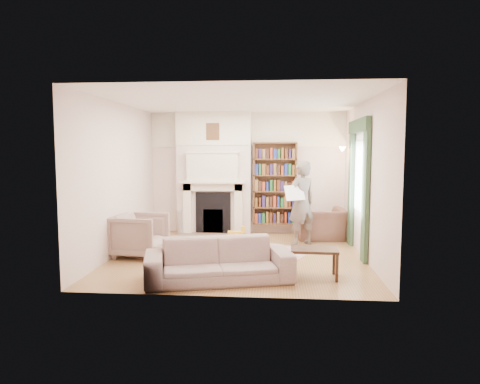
# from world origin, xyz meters

# --- Properties ---
(floor) EXTENTS (4.50, 4.50, 0.00)m
(floor) POSITION_xyz_m (0.00, 0.00, 0.00)
(floor) COLOR brown
(floor) RESTS_ON ground
(ceiling) EXTENTS (4.50, 4.50, 0.00)m
(ceiling) POSITION_xyz_m (0.00, 0.00, 2.80)
(ceiling) COLOR white
(ceiling) RESTS_ON wall_back
(wall_back) EXTENTS (4.50, 0.00, 4.50)m
(wall_back) POSITION_xyz_m (0.00, 2.25, 1.40)
(wall_back) COLOR silver
(wall_back) RESTS_ON floor
(wall_front) EXTENTS (4.50, 0.00, 4.50)m
(wall_front) POSITION_xyz_m (0.00, -2.25, 1.40)
(wall_front) COLOR silver
(wall_front) RESTS_ON floor
(wall_left) EXTENTS (0.00, 4.50, 4.50)m
(wall_left) POSITION_xyz_m (-2.25, 0.00, 1.40)
(wall_left) COLOR silver
(wall_left) RESTS_ON floor
(wall_right) EXTENTS (0.00, 4.50, 4.50)m
(wall_right) POSITION_xyz_m (2.25, 0.00, 1.40)
(wall_right) COLOR silver
(wall_right) RESTS_ON floor
(fireplace) EXTENTS (1.70, 0.58, 2.80)m
(fireplace) POSITION_xyz_m (-0.75, 2.05, 1.39)
(fireplace) COLOR silver
(fireplace) RESTS_ON floor
(bookcase) EXTENTS (1.00, 0.24, 1.85)m
(bookcase) POSITION_xyz_m (0.65, 2.12, 1.18)
(bookcase) COLOR brown
(bookcase) RESTS_ON floor
(window) EXTENTS (0.02, 0.90, 1.30)m
(window) POSITION_xyz_m (2.23, 0.40, 1.45)
(window) COLOR silver
(window) RESTS_ON wall_right
(curtain_left) EXTENTS (0.07, 0.32, 2.40)m
(curtain_left) POSITION_xyz_m (2.20, -0.30, 1.20)
(curtain_left) COLOR #2F472D
(curtain_left) RESTS_ON floor
(curtain_right) EXTENTS (0.07, 0.32, 2.40)m
(curtain_right) POSITION_xyz_m (2.20, 1.10, 1.20)
(curtain_right) COLOR #2F472D
(curtain_right) RESTS_ON floor
(pelmet) EXTENTS (0.09, 1.70, 0.24)m
(pelmet) POSITION_xyz_m (2.19, 0.40, 2.38)
(pelmet) COLOR #2F472D
(pelmet) RESTS_ON wall_right
(wall_sconce) EXTENTS (0.20, 0.24, 0.24)m
(wall_sconce) POSITION_xyz_m (2.03, 1.50, 1.90)
(wall_sconce) COLOR gold
(wall_sconce) RESTS_ON wall_right
(rug) EXTENTS (3.52, 3.18, 0.01)m
(rug) POSITION_xyz_m (-0.29, 0.18, 0.01)
(rug) COLOR beige
(rug) RESTS_ON floor
(armchair_reading) EXTENTS (1.13, 1.01, 0.67)m
(armchair_reading) POSITION_xyz_m (1.64, 1.60, 0.34)
(armchair_reading) COLOR #482726
(armchair_reading) RESTS_ON floor
(armchair_left) EXTENTS (0.95, 0.93, 0.78)m
(armchair_left) POSITION_xyz_m (-1.79, -0.22, 0.39)
(armchair_left) COLOR #AB9F8D
(armchair_left) RESTS_ON floor
(sofa) EXTENTS (2.28, 1.33, 0.62)m
(sofa) POSITION_xyz_m (-0.16, -1.58, 0.31)
(sofa) COLOR #B6A496
(sofa) RESTS_ON floor
(man_reading) EXTENTS (0.75, 0.69, 1.72)m
(man_reading) POSITION_xyz_m (1.19, 1.00, 0.86)
(man_reading) COLOR #5F544C
(man_reading) RESTS_ON floor
(newspaper) EXTENTS (0.44, 0.34, 0.30)m
(newspaper) POSITION_xyz_m (1.04, 0.80, 1.09)
(newspaper) COLOR white
(newspaper) RESTS_ON man_reading
(coffee_table) EXTENTS (0.71, 0.46, 0.45)m
(coffee_table) POSITION_xyz_m (1.25, -1.29, 0.23)
(coffee_table) COLOR #382313
(coffee_table) RESTS_ON floor
(paraffin_heater) EXTENTS (0.27, 0.27, 0.55)m
(paraffin_heater) POSITION_xyz_m (-1.47, 1.90, 0.28)
(paraffin_heater) COLOR #B9BCC1
(paraffin_heater) RESTS_ON floor
(rocking_horse) EXTENTS (0.47, 0.19, 0.41)m
(rocking_horse) POSITION_xyz_m (-0.14, 0.74, 0.21)
(rocking_horse) COLOR yellow
(rocking_horse) RESTS_ON rug
(board_game) EXTENTS (0.38, 0.38, 0.03)m
(board_game) POSITION_xyz_m (-0.76, 0.16, 0.03)
(board_game) COLOR #D0D84C
(board_game) RESTS_ON rug
(game_box_lid) EXTENTS (0.35, 0.30, 0.05)m
(game_box_lid) POSITION_xyz_m (-0.60, -0.34, 0.04)
(game_box_lid) COLOR #B21427
(game_box_lid) RESTS_ON rug
(comic_annuals) EXTENTS (0.43, 0.28, 0.02)m
(comic_annuals) POSITION_xyz_m (0.27, -0.34, 0.02)
(comic_annuals) COLOR red
(comic_annuals) RESTS_ON rug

